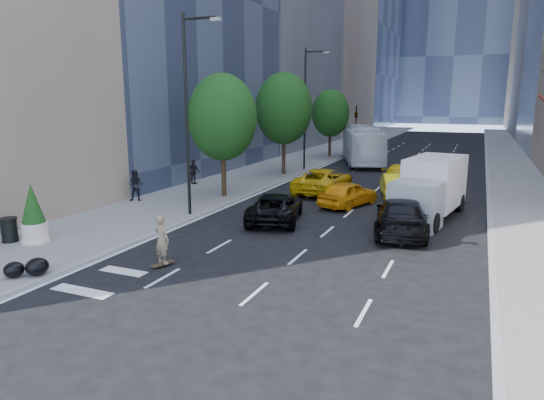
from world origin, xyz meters
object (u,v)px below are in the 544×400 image
at_px(black_sedan_mercedes, 402,216).
at_px(box_truck, 430,188).
at_px(skateboarder, 162,242).
at_px(city_bus, 362,144).
at_px(trash_can, 9,230).
at_px(black_sedan_lincoln, 276,207).
at_px(planter_shrub, 33,214).

distance_m(black_sedan_mercedes, box_truck, 3.82).
bearing_deg(box_truck, skateboarder, -115.40).
bearing_deg(city_bus, trash_can, -121.34).
bearing_deg(trash_can, box_truck, 37.03).
distance_m(black_sedan_lincoln, box_truck, 8.02).
relative_size(city_bus, trash_can, 12.94).
distance_m(city_bus, planter_shrub, 33.03).
bearing_deg(planter_shrub, skateboarder, -0.89).
distance_m(box_truck, planter_shrub, 18.74).
bearing_deg(box_truck, city_bus, 121.55).
xyz_separation_m(skateboarder, box_truck, (8.25, 11.63, 0.65)).
relative_size(black_sedan_mercedes, city_bus, 0.45).
bearing_deg(black_sedan_lincoln, city_bus, -101.35).
xyz_separation_m(black_sedan_mercedes, trash_can, (-14.96, -8.28, -0.18)).
bearing_deg(black_sedan_lincoln, trash_can, 28.96).
bearing_deg(city_bus, planter_shrub, -119.76).
distance_m(city_bus, box_truck, 22.43).
bearing_deg(trash_can, black_sedan_lincoln, 43.10).
height_order(city_bus, planter_shrub, city_bus).
relative_size(trash_can, planter_shrub, 0.39).
height_order(black_sedan_lincoln, city_bus, city_bus).
bearing_deg(black_sedan_mercedes, box_truck, -111.71).
relative_size(black_sedan_mercedes, planter_shrub, 2.26).
bearing_deg(trash_can, black_sedan_mercedes, 28.96).
height_order(black_sedan_mercedes, planter_shrub, planter_shrub).
distance_m(black_sedan_lincoln, black_sedan_mercedes, 6.20).
relative_size(black_sedan_lincoln, box_truck, 0.76).
bearing_deg(black_sedan_lincoln, box_truck, -166.27).
bearing_deg(planter_shrub, black_sedan_lincoln, 45.24).
bearing_deg(trash_can, city_bus, 77.02).
distance_m(skateboarder, city_bus, 32.49).
height_order(skateboarder, box_truck, box_truck).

